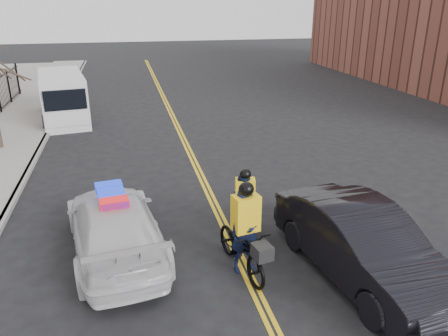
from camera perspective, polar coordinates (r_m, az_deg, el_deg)
name	(u,v)px	position (r m, az deg, el deg)	size (l,w,h in m)	color
ground	(240,258)	(10.76, 2.06, -11.66)	(120.00, 120.00, 0.00)	black
center_line_left	(188,152)	(17.86, -4.75, 2.04)	(0.10, 60.00, 0.01)	yellow
center_line_right	(192,152)	(17.88, -4.25, 2.07)	(0.10, 60.00, 0.01)	yellow
curb	(33,162)	(18.06, -23.68, 0.71)	(0.20, 60.00, 0.15)	gray
police_cruiser	(114,225)	(10.94, -14.12, -7.24)	(2.74, 5.31, 1.63)	silver
dark_sedan	(362,244)	(10.13, 17.57, -9.50)	(1.76, 5.04, 1.66)	black
cargo_van	(63,98)	(23.88, -20.27, 8.56)	(2.91, 5.90, 2.37)	silver
cyclist_near	(245,241)	(9.96, 2.82, -9.44)	(1.19, 2.33, 2.18)	black
cyclist_far	(245,210)	(11.31, 2.73, -5.57)	(0.96, 1.94, 1.90)	black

